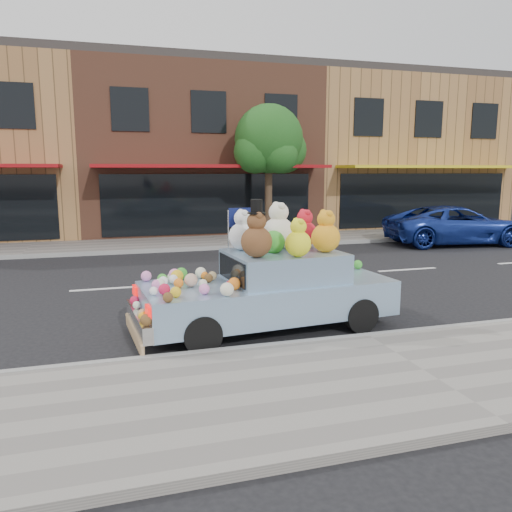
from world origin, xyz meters
name	(u,v)px	position (x,y,z in m)	size (l,w,h in m)	color
ground	(272,278)	(0.00, 0.00, 0.00)	(120.00, 120.00, 0.00)	black
near_sidewalk	(423,374)	(0.00, -6.50, 0.06)	(60.00, 3.00, 0.12)	gray
far_sidewalk	(218,242)	(0.00, 6.50, 0.06)	(60.00, 3.00, 0.12)	gray
near_kerb	(367,338)	(0.00, -5.00, 0.07)	(60.00, 0.12, 0.13)	gray
far_kerb	(227,247)	(0.00, 5.00, 0.07)	(60.00, 0.12, 0.13)	gray
storefront_mid	(193,151)	(0.00, 11.97, 3.64)	(10.00, 9.80, 7.30)	brown
storefront_right	(381,153)	(10.00, 11.97, 3.64)	(10.00, 9.80, 7.30)	#9F7242
street_tree	(269,145)	(2.03, 6.55, 3.69)	(3.00, 2.70, 5.22)	#38281C
car_blue	(456,225)	(8.49, 3.76, 0.72)	(2.39, 5.18, 1.44)	navy
art_car	(270,283)	(-1.30, -3.87, 0.81)	(4.62, 2.12, 2.29)	black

